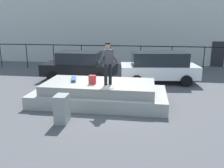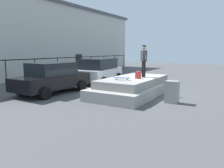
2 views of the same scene
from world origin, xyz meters
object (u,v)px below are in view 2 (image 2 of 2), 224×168
object	(u,v)px
car_black_sedan_near	(52,78)
utility_box	(172,92)
skateboard	(122,78)
backpack	(138,75)
car_white_hatchback_mid	(99,70)
skateboarder	(144,59)

from	to	relation	value
car_black_sedan_near	utility_box	world-z (taller)	car_black_sedan_near
skateboard	backpack	xyz separation A→B (m)	(0.97, -0.46, 0.09)
skateboard	car_black_sedan_near	size ratio (longest dim) A/B	0.19
utility_box	car_white_hatchback_mid	bearing A→B (deg)	59.52
skateboard	car_white_hatchback_mid	bearing A→B (deg)	45.86
skateboarder	car_white_hatchback_mid	distance (m)	5.18
skateboarder	car_white_hatchback_mid	world-z (taller)	skateboarder
skateboarder	skateboard	distance (m)	1.95
backpack	car_white_hatchback_mid	world-z (taller)	car_white_hatchback_mid
backpack	car_black_sedan_near	world-z (taller)	car_black_sedan_near
skateboarder	utility_box	xyz separation A→B (m)	(-1.33, -2.00, -1.44)
skateboarder	skateboard	bearing A→B (deg)	163.71
backpack	utility_box	bearing A→B (deg)	-101.87
car_black_sedan_near	car_white_hatchback_mid	distance (m)	4.82
skateboarder	skateboard	world-z (taller)	skateboarder
skateboarder	utility_box	size ratio (longest dim) A/B	1.72
skateboard	backpack	size ratio (longest dim) A/B	2.25
skateboard	car_black_sedan_near	xyz separation A→B (m)	(-0.88, 4.00, -0.15)
skateboarder	car_black_sedan_near	xyz separation A→B (m)	(-2.53, 4.48, -1.07)
skateboard	utility_box	bearing A→B (deg)	-82.64
backpack	utility_box	size ratio (longest dim) A/B	0.37
skateboard	car_white_hatchback_mid	size ratio (longest dim) A/B	0.18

